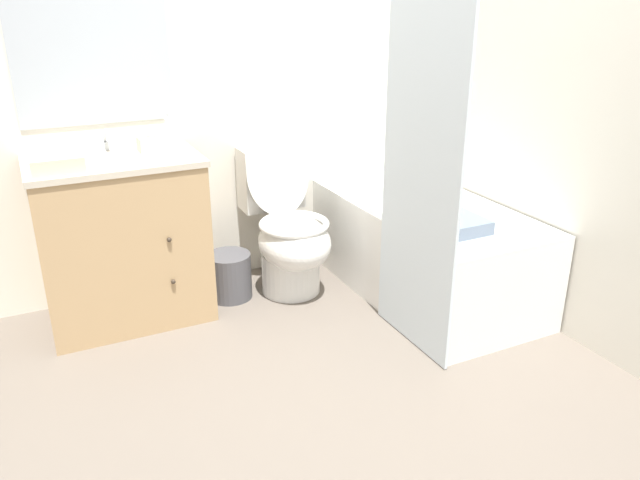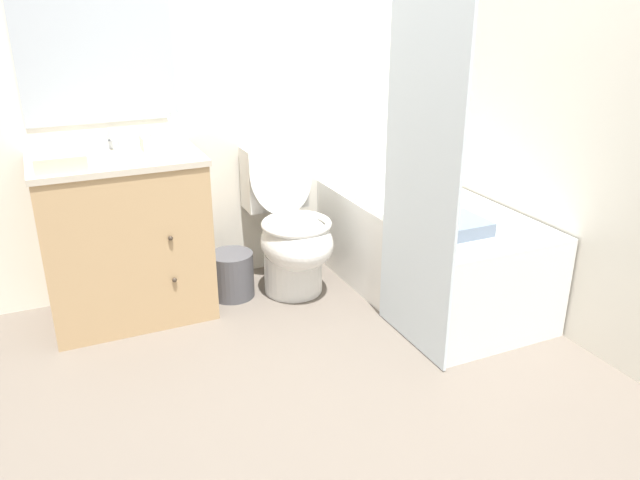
{
  "view_description": "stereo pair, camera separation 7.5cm",
  "coord_description": "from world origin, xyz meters",
  "views": [
    {
      "loc": [
        -1.16,
        -1.73,
        1.63
      ],
      "look_at": [
        0.05,
        0.74,
        0.52
      ],
      "focal_mm": 35.0,
      "sensor_mm": 36.0,
      "label": 1
    },
    {
      "loc": [
        -1.09,
        -1.76,
        1.63
      ],
      "look_at": [
        0.05,
        0.74,
        0.52
      ],
      "focal_mm": 35.0,
      "sensor_mm": 36.0,
      "label": 2
    }
  ],
  "objects": [
    {
      "name": "soap_dispenser",
      "position": [
        -0.45,
        1.43,
        0.95
      ],
      "size": [
        0.06,
        0.06,
        0.19
      ],
      "color": "white",
      "rests_on": "vanity_cabinet"
    },
    {
      "name": "sink_faucet",
      "position": [
        -0.77,
        1.56,
        0.9
      ],
      "size": [
        0.14,
        0.12,
        0.12
      ],
      "color": "silver",
      "rests_on": "vanity_cabinet"
    },
    {
      "name": "shower_curtain",
      "position": [
        0.43,
        0.5,
        1.01
      ],
      "size": [
        0.02,
        0.59,
        2.0
      ],
      "color": "silver",
      "rests_on": "ground_plane"
    },
    {
      "name": "tissue_box",
      "position": [
        -0.55,
        1.43,
        0.91
      ],
      "size": [
        0.15,
        0.12,
        0.1
      ],
      "color": "silver",
      "rests_on": "vanity_cabinet"
    },
    {
      "name": "toilet",
      "position": [
        0.12,
        1.3,
        0.35
      ],
      "size": [
        0.39,
        0.66,
        0.88
      ],
      "color": "white",
      "rests_on": "ground_plane"
    },
    {
      "name": "vanity_cabinet",
      "position": [
        -0.77,
        1.39,
        0.44
      ],
      "size": [
        0.82,
        0.57,
        0.87
      ],
      "color": "tan",
      "rests_on": "ground_plane"
    },
    {
      "name": "wall_back",
      "position": [
        -0.01,
        1.68,
        1.25
      ],
      "size": [
        8.0,
        0.06,
        2.5
      ],
      "color": "white",
      "rests_on": "ground_plane"
    },
    {
      "name": "bathtub",
      "position": [
        0.81,
        0.94,
        0.27
      ],
      "size": [
        0.72,
        1.43,
        0.53
      ],
      "color": "white",
      "rests_on": "ground_plane"
    },
    {
      "name": "bath_towel_folded",
      "position": [
        0.66,
        0.54,
        0.56
      ],
      "size": [
        0.33,
        0.26,
        0.07
      ],
      "color": "slate",
      "rests_on": "bathtub"
    },
    {
      "name": "hand_towel_folded",
      "position": [
        -1.02,
        1.23,
        0.9
      ],
      "size": [
        0.23,
        0.16,
        0.07
      ],
      "color": "beige",
      "rests_on": "vanity_cabinet"
    },
    {
      "name": "ground_plane",
      "position": [
        0.0,
        0.0,
        0.0
      ],
      "size": [
        14.0,
        14.0,
        0.0
      ],
      "primitive_type": "plane",
      "color": "#6B6056"
    },
    {
      "name": "wastebasket",
      "position": [
        -0.22,
        1.35,
        0.13
      ],
      "size": [
        0.25,
        0.25,
        0.26
      ],
      "color": "#4C4C51",
      "rests_on": "ground_plane"
    },
    {
      "name": "wall_right",
      "position": [
        1.2,
        0.83,
        1.25
      ],
      "size": [
        0.05,
        2.65,
        2.5
      ],
      "color": "white",
      "rests_on": "ground_plane"
    }
  ]
}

